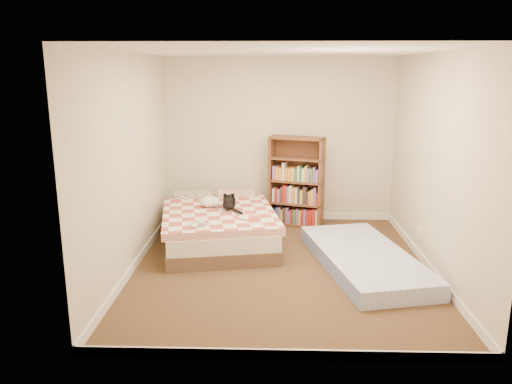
{
  "coord_description": "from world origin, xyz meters",
  "views": [
    {
      "loc": [
        -0.13,
        -5.62,
        2.31
      ],
      "look_at": [
        -0.31,
        0.3,
        0.85
      ],
      "focal_mm": 35.0,
      "sensor_mm": 36.0,
      "label": 1
    }
  ],
  "objects_px": {
    "bed": "(219,225)",
    "white_dog": "(210,202)",
    "black_cat": "(230,203)",
    "floor_mattress": "(364,259)",
    "bookshelf": "(296,192)"
  },
  "relations": [
    {
      "from": "bed",
      "to": "black_cat",
      "type": "distance_m",
      "value": 0.34
    },
    {
      "from": "white_dog",
      "to": "floor_mattress",
      "type": "bearing_deg",
      "value": -31.66
    },
    {
      "from": "bed",
      "to": "white_dog",
      "type": "height_order",
      "value": "white_dog"
    },
    {
      "from": "bookshelf",
      "to": "black_cat",
      "type": "xyz_separation_m",
      "value": [
        -0.94,
        -0.81,
        0.03
      ]
    },
    {
      "from": "floor_mattress",
      "to": "black_cat",
      "type": "xyz_separation_m",
      "value": [
        -1.68,
        0.88,
        0.45
      ]
    },
    {
      "from": "bookshelf",
      "to": "floor_mattress",
      "type": "bearing_deg",
      "value": -48.36
    },
    {
      "from": "black_cat",
      "to": "white_dog",
      "type": "bearing_deg",
      "value": 163.74
    },
    {
      "from": "black_cat",
      "to": "white_dog",
      "type": "height_order",
      "value": "black_cat"
    },
    {
      "from": "bed",
      "to": "black_cat",
      "type": "height_order",
      "value": "black_cat"
    },
    {
      "from": "bed",
      "to": "bookshelf",
      "type": "bearing_deg",
      "value": 27.42
    },
    {
      "from": "bed",
      "to": "white_dog",
      "type": "distance_m",
      "value": 0.34
    },
    {
      "from": "bookshelf",
      "to": "black_cat",
      "type": "height_order",
      "value": "bookshelf"
    },
    {
      "from": "bed",
      "to": "floor_mattress",
      "type": "bearing_deg",
      "value": -35.13
    },
    {
      "from": "bed",
      "to": "white_dog",
      "type": "bearing_deg",
      "value": 136.34
    },
    {
      "from": "floor_mattress",
      "to": "black_cat",
      "type": "bearing_deg",
      "value": 140.07
    }
  ]
}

